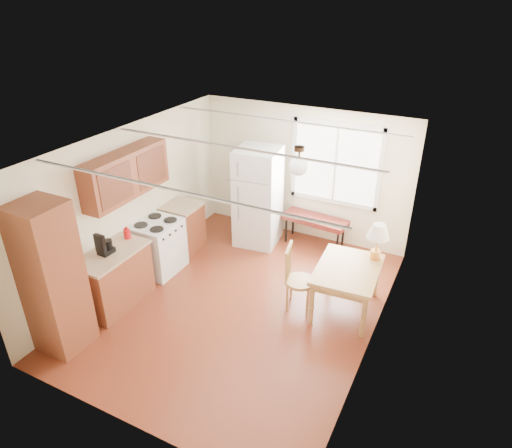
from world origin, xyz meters
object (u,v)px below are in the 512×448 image
Objects in this scene: bench at (315,220)px; dining_table at (347,274)px; refrigerator at (258,197)px; chair at (294,273)px.

bench is 1.01× the size of dining_table.
bench is (1.00, 0.38, -0.43)m from refrigerator.
chair reaches higher than bench.
chair is (0.37, -1.93, 0.09)m from bench.
dining_table is at bearing -50.99° from bench.
refrigerator is at bearing -153.70° from bench.
refrigerator is 2.46m from dining_table.
refrigerator reaches higher than chair.
bench is 1.96m from chair.
refrigerator is at bearing 120.10° from chair.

